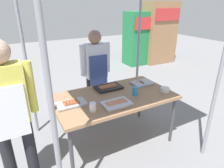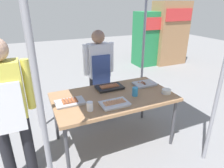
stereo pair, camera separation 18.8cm
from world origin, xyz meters
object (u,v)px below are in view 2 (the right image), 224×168
object	(u,v)px
tray_grilled_sausages	(110,87)
customer_nearby	(8,105)
tray_pork_links	(115,103)
neighbor_stall_right	(149,39)
drink_cup_by_wok	(135,92)
stall_table	(113,99)
tray_meat_skewers	(144,84)
condiment_bowl	(166,91)
tray_spring_rolls	(70,102)
drink_cup_near_edge	(90,106)
neighbor_stall_left	(169,33)
vendor_woman	(99,69)

from	to	relation	value
tray_grilled_sausages	customer_nearby	bearing A→B (deg)	-162.28
tray_pork_links	neighbor_stall_right	xyz separation A→B (m)	(2.77, 3.42, 0.07)
drink_cup_by_wok	neighbor_stall_right	distance (m)	4.09
stall_table	tray_meat_skewers	xyz separation A→B (m)	(0.58, 0.15, 0.07)
stall_table	condiment_bowl	size ratio (longest dim) A/B	12.67
tray_pork_links	tray_spring_rolls	distance (m)	0.55
drink_cup_by_wok	neighbor_stall_right	size ratio (longest dim) A/B	0.07
drink_cup_by_wok	stall_table	bearing A→B (deg)	155.78
tray_pork_links	condiment_bowl	size ratio (longest dim) A/B	2.75
tray_pork_links	drink_cup_near_edge	xyz separation A→B (m)	(-0.31, -0.00, 0.03)
tray_grilled_sausages	tray_pork_links	bearing A→B (deg)	-106.38
stall_table	neighbor_stall_right	distance (m)	4.16
neighbor_stall_left	neighbor_stall_right	world-z (taller)	neighbor_stall_left
tray_grilled_sausages	tray_meat_skewers	xyz separation A→B (m)	(0.54, -0.09, -0.00)
tray_pork_links	condiment_bowl	xyz separation A→B (m)	(0.79, 0.02, 0.01)
stall_table	tray_grilled_sausages	distance (m)	0.26
stall_table	neighbor_stall_right	xyz separation A→B (m)	(2.67, 3.18, 0.14)
tray_pork_links	neighbor_stall_left	xyz separation A→B (m)	(3.48, 3.30, 0.22)
drink_cup_by_wok	vendor_woman	bearing A→B (deg)	102.33
customer_nearby	vendor_woman	bearing A→B (deg)	34.82
drink_cup_by_wok	tray_meat_skewers	bearing A→B (deg)	39.74
drink_cup_near_edge	customer_nearby	distance (m)	0.84
neighbor_stall_right	stall_table	bearing A→B (deg)	-130.07
tray_meat_skewers	drink_cup_near_edge	bearing A→B (deg)	-158.27
condiment_bowl	customer_nearby	distance (m)	1.94
tray_pork_links	neighbor_stall_left	bearing A→B (deg)	43.44
tray_pork_links	customer_nearby	xyz separation A→B (m)	(-1.14, 0.08, 0.20)
drink_cup_by_wok	customer_nearby	distance (m)	1.50
neighbor_stall_right	customer_nearby	bearing A→B (deg)	-139.42
condiment_bowl	vendor_woman	bearing A→B (deg)	122.52
stall_table	condiment_bowl	distance (m)	0.73
condiment_bowl	neighbor_stall_right	distance (m)	3.94
tray_grilled_sausages	vendor_woman	bearing A→B (deg)	86.82
stall_table	tray_spring_rolls	distance (m)	0.59
drink_cup_near_edge	neighbor_stall_right	distance (m)	4.61
tray_meat_skewers	vendor_woman	size ratio (longest dim) A/B	0.21
customer_nearby	tray_meat_skewers	bearing A→B (deg)	9.89
tray_pork_links	customer_nearby	size ratio (longest dim) A/B	0.21
neighbor_stall_left	tray_spring_rolls	bearing A→B (deg)	-142.53
tray_spring_rolls	drink_cup_by_wok	distance (m)	0.86
tray_meat_skewers	neighbor_stall_right	distance (m)	3.68
tray_spring_rolls	customer_nearby	xyz separation A→B (m)	(-0.65, -0.18, 0.20)
stall_table	tray_meat_skewers	distance (m)	0.61
tray_grilled_sausages	drink_cup_by_wok	size ratio (longest dim) A/B	3.25
neighbor_stall_right	drink_cup_by_wok	bearing A→B (deg)	-126.20
tray_grilled_sausages	drink_cup_near_edge	size ratio (longest dim) A/B	3.59
tray_grilled_sausages	tray_pork_links	size ratio (longest dim) A/B	1.11
tray_pork_links	tray_spring_rolls	size ratio (longest dim) A/B	0.98
drink_cup_by_wok	neighbor_stall_right	xyz separation A→B (m)	(2.41, 3.30, 0.03)
tray_pork_links	condiment_bowl	distance (m)	0.79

